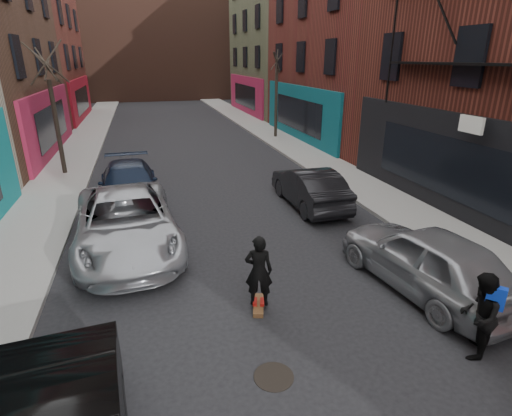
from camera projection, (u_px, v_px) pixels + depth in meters
sidewalk_left at (90, 131)px, 29.51m from camera, size 2.50×84.00×0.13m
sidewalk_right at (253, 124)px, 32.70m from camera, size 2.50×84.00×0.13m
building_far at (154, 42)px, 52.04m from camera, size 40.00×10.00×14.00m
tree_left_far at (53, 101)px, 17.55m from camera, size 2.00×2.00×6.50m
tree_right_far at (276, 84)px, 26.06m from camera, size 2.00×2.00×6.80m
parked_left_far at (126, 222)px, 11.30m from camera, size 3.11×6.07×1.64m
parked_left_end at (129, 184)px, 14.90m from camera, size 2.22×5.14×1.48m
parked_right_far at (427, 259)px, 9.27m from camera, size 2.47×4.87×1.59m
parked_right_end at (309, 187)px, 14.67m from camera, size 1.53×4.36×1.44m
skateboard at (259, 305)px, 8.82m from camera, size 0.45×0.83×0.10m
skateboarder at (259, 271)px, 8.51m from camera, size 0.69×0.55×1.63m
pedestrian at (479, 315)px, 7.16m from camera, size 1.03×1.01×1.67m
manhole at (274, 377)px, 6.91m from camera, size 0.91×0.91×0.01m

